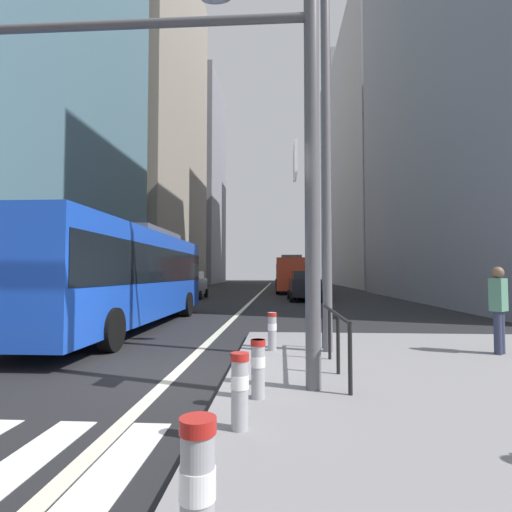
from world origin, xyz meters
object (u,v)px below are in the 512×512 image
at_px(city_bus_blue_oncoming, 125,272).
at_px(car_oncoming_far, 191,285).
at_px(bollard_left, 240,386).
at_px(street_lamp_post, 326,111).
at_px(bollard_back, 272,329).
at_px(pedestrian_waiting, 499,305).
at_px(car_receding_far, 307,285).
at_px(bollard_front, 197,495).
at_px(bollard_right, 258,365).
at_px(car_oncoming_mid, 165,284).
at_px(city_bus_red_distant, 285,273).
at_px(car_receding_near, 304,286).
at_px(traffic_signal_gantry, 157,115).
at_px(city_bus_red_receding, 291,273).

bearing_deg(city_bus_blue_oncoming, car_oncoming_far, 95.04).
relative_size(car_oncoming_far, bollard_left, 5.76).
relative_size(street_lamp_post, bollard_back, 9.99).
bearing_deg(pedestrian_waiting, city_bus_blue_oncoming, 156.01).
relative_size(car_receding_far, car_oncoming_far, 0.91).
height_order(city_bus_blue_oncoming, car_receding_far, city_bus_blue_oncoming).
xyz_separation_m(bollard_front, bollard_right, (0.13, 3.16, -0.06)).
bearing_deg(car_oncoming_mid, city_bus_blue_oncoming, -77.66).
relative_size(bollard_left, bollard_right, 1.04).
height_order(city_bus_red_distant, car_oncoming_far, city_bus_red_distant).
height_order(car_receding_far, pedestrian_waiting, car_receding_far).
relative_size(city_bus_red_distant, pedestrian_waiting, 6.08).
height_order(car_receding_near, traffic_signal_gantry, traffic_signal_gantry).
xyz_separation_m(car_oncoming_mid, pedestrian_waiting, (13.25, -21.32, 0.15)).
height_order(city_bus_red_distant, car_receding_far, city_bus_red_distant).
bearing_deg(city_bus_red_receding, street_lamp_post, -90.07).
xyz_separation_m(car_receding_far, bollard_left, (-2.34, -23.95, -0.39)).
xyz_separation_m(car_receding_near, bollard_left, (-1.97, -21.93, -0.39)).
bearing_deg(car_receding_far, bollard_left, -95.58).
distance_m(car_oncoming_mid, street_lamp_post, 23.79).
bearing_deg(car_oncoming_mid, car_oncoming_far, -36.49).
bearing_deg(city_bus_red_receding, bollard_back, -92.37).
distance_m(street_lamp_post, bollard_left, 6.49).
distance_m(car_receding_near, bollard_right, 20.97).
distance_m(city_bus_red_receding, city_bus_red_distant, 19.08).
bearing_deg(bollard_right, car_receding_near, 84.98).
relative_size(car_oncoming_far, pedestrian_waiting, 2.59).
bearing_deg(car_oncoming_far, city_bus_blue_oncoming, -84.96).
relative_size(city_bus_blue_oncoming, car_receding_near, 2.69).
bearing_deg(car_receding_far, pedestrian_waiting, -82.70).
xyz_separation_m(car_oncoming_mid, bollard_front, (8.38, -27.62, -0.35)).
xyz_separation_m(car_oncoming_far, street_lamp_post, (7.41, -19.49, 4.29)).
xyz_separation_m(car_receding_near, bollard_back, (-1.71, -17.65, -0.39)).
bearing_deg(city_bus_red_distant, pedestrian_waiting, -85.52).
distance_m(car_oncoming_far, bollard_right, 23.51).
relative_size(city_bus_red_receding, bollard_right, 14.40).
bearing_deg(city_bus_red_receding, car_receding_near, -87.43).
relative_size(bollard_right, bollard_back, 0.95).
bearing_deg(bollard_back, car_oncoming_far, 107.79).
bearing_deg(car_oncoming_mid, city_bus_red_receding, 38.54).
xyz_separation_m(car_oncoming_far, traffic_signal_gantry, (4.59, -22.25, 3.15)).
height_order(city_bus_blue_oncoming, pedestrian_waiting, city_bus_blue_oncoming).
distance_m(car_receding_far, bollard_right, 23.01).
distance_m(city_bus_blue_oncoming, city_bus_red_receding, 25.65).
bearing_deg(city_bus_red_distant, bollard_left, -91.19).
bearing_deg(car_oncoming_mid, street_lamp_post, -65.25).
bearing_deg(car_receding_near, car_oncoming_far, 167.17).
height_order(city_bus_blue_oncoming, bollard_back, city_bus_blue_oncoming).
distance_m(bollard_front, bollard_right, 3.16).
relative_size(car_oncoming_far, bollard_right, 6.01).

